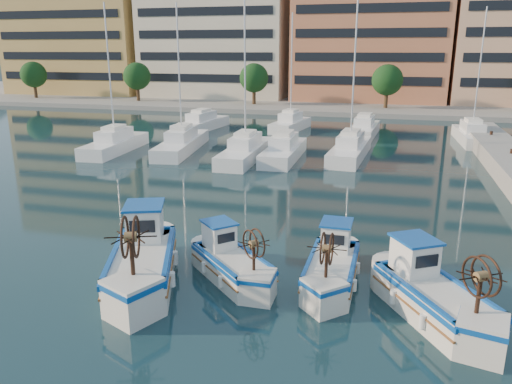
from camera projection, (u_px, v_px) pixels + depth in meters
name	position (u px, v px, depth m)	size (l,w,h in m)	color
ground	(234.00, 291.00, 17.33)	(300.00, 300.00, 0.00)	#18323E
waterfront	(429.00, 27.00, 72.26)	(180.00, 40.00, 25.60)	gray
yacht_marina	(306.00, 139.00, 43.23)	(39.14, 23.04, 11.50)	white
fishing_boat_a	(143.00, 258.00, 17.81)	(3.72, 5.35, 3.22)	silver
fishing_boat_b	(231.00, 261.00, 18.11)	(3.76, 3.73, 2.43)	silver
fishing_boat_c	(332.00, 265.00, 17.72)	(1.68, 4.09, 2.55)	silver
fishing_boat_d	(432.00, 293.00, 15.52)	(3.83, 4.61, 2.81)	silver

